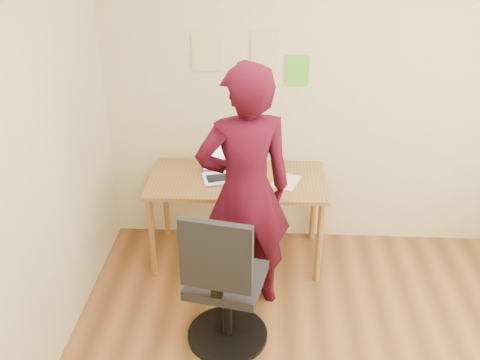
# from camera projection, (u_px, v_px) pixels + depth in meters

# --- Properties ---
(room) EXTENTS (3.58, 3.58, 2.78)m
(room) POSITION_uv_depth(u_px,v_px,m) (348.00, 199.00, 2.69)
(room) COLOR brown
(room) RESTS_ON ground
(desk) EXTENTS (1.40, 0.70, 0.74)m
(desk) POSITION_uv_depth(u_px,v_px,m) (237.00, 188.00, 4.27)
(desk) COLOR #A06C37
(desk) RESTS_ON ground
(laptop) EXTENTS (0.40, 0.38, 0.24)m
(laptop) POSITION_uv_depth(u_px,v_px,m) (223.00, 170.00, 4.25)
(laptop) COLOR silver
(laptop) RESTS_ON desk
(paper_sheet) EXTENTS (0.27, 0.32, 0.00)m
(paper_sheet) POSITION_uv_depth(u_px,v_px,m) (286.00, 181.00, 4.18)
(paper_sheet) COLOR white
(paper_sheet) RESTS_ON desk
(phone) EXTENTS (0.09, 0.14, 0.01)m
(phone) POSITION_uv_depth(u_px,v_px,m) (260.00, 189.00, 4.06)
(phone) COLOR black
(phone) RESTS_ON desk
(wall_note_left) EXTENTS (0.21, 0.00, 0.30)m
(wall_note_left) POSITION_uv_depth(u_px,v_px,m) (205.00, 52.00, 4.14)
(wall_note_left) COLOR #DAD382
(wall_note_left) RESTS_ON room
(wall_note_mid) EXTENTS (0.21, 0.00, 0.30)m
(wall_note_mid) POSITION_uv_depth(u_px,v_px,m) (264.00, 50.00, 4.11)
(wall_note_mid) COLOR #DAD382
(wall_note_mid) RESTS_ON room
(wall_note_right) EXTENTS (0.18, 0.00, 0.24)m
(wall_note_right) POSITION_uv_depth(u_px,v_px,m) (297.00, 71.00, 4.17)
(wall_note_right) COLOR #62D12F
(wall_note_right) RESTS_ON room
(office_chair) EXTENTS (0.55, 0.57, 1.06)m
(office_chair) POSITION_uv_depth(u_px,v_px,m) (224.00, 290.00, 3.45)
(office_chair) COLOR black
(office_chair) RESTS_ON ground
(person) EXTENTS (0.77, 0.61, 1.83)m
(person) POSITION_uv_depth(u_px,v_px,m) (245.00, 192.00, 3.66)
(person) COLOR #3B0817
(person) RESTS_ON ground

